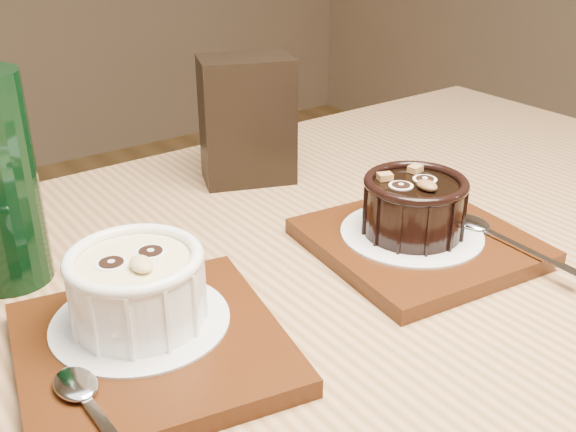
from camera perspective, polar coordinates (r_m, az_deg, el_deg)
name	(u,v)px	position (r m, az deg, el deg)	size (l,w,h in m)	color
table	(333,401)	(0.59, 3.86, -15.36)	(1.21, 0.81, 0.75)	olive
tray_left	(152,348)	(0.49, -11.47, -10.87)	(0.18, 0.18, 0.01)	#421E0B
doily_left	(141,321)	(0.51, -12.37, -8.66)	(0.13, 0.13, 0.00)	silver
ramekin_white	(136,284)	(0.49, -12.71, -5.66)	(0.10, 0.10, 0.06)	white
spoon_left	(98,415)	(0.43, -15.78, -15.88)	(0.03, 0.13, 0.01)	silver
tray_right	(418,242)	(0.63, 10.98, -2.21)	(0.18, 0.18, 0.01)	#421E0B
doily_right	(412,233)	(0.63, 10.42, -1.41)	(0.13, 0.13, 0.00)	silver
ramekin_dark	(414,203)	(0.61, 10.64, 1.06)	(0.09, 0.09, 0.06)	black
spoon_right	(502,237)	(0.63, 17.67, -1.67)	(0.03, 0.13, 0.01)	silver
condiment_stand	(247,120)	(0.75, -3.47, 8.08)	(0.10, 0.06, 0.14)	black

